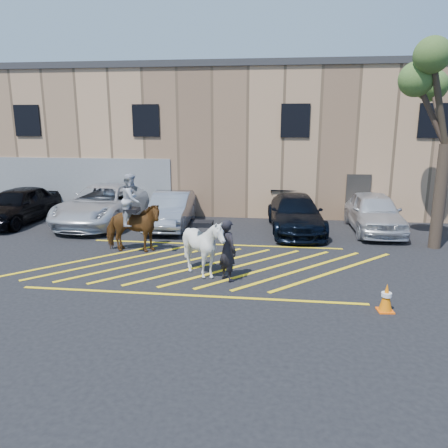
# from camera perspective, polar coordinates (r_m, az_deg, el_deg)

# --- Properties ---
(ground) EXTENTS (90.00, 90.00, 0.00)m
(ground) POSITION_cam_1_polar(r_m,az_deg,el_deg) (14.59, -2.40, -5.08)
(ground) COLOR black
(ground) RESTS_ON ground
(car_black_suv) EXTENTS (2.18, 4.97, 1.67)m
(car_black_suv) POSITION_cam_1_polar(r_m,az_deg,el_deg) (22.12, -25.30, 2.25)
(car_black_suv) COLOR black
(car_black_suv) RESTS_ON ground
(car_white_pickup) EXTENTS (3.25, 6.43, 1.74)m
(car_white_pickup) POSITION_cam_1_polar(r_m,az_deg,el_deg) (20.71, -15.38, 2.50)
(car_white_pickup) COLOR silver
(car_white_pickup) RESTS_ON ground
(car_silver_sedan) EXTENTS (1.84, 4.70, 1.52)m
(car_silver_sedan) POSITION_cam_1_polar(r_m,az_deg,el_deg) (19.44, -6.89, 1.86)
(car_silver_sedan) COLOR gray
(car_silver_sedan) RESTS_ON ground
(car_blue_suv) EXTENTS (2.59, 5.37, 1.51)m
(car_blue_suv) POSITION_cam_1_polar(r_m,az_deg,el_deg) (18.79, 9.30, 1.35)
(car_blue_suv) COLOR black
(car_blue_suv) RESTS_ON ground
(car_white_suv) EXTENTS (2.06, 4.88, 1.65)m
(car_white_suv) POSITION_cam_1_polar(r_m,az_deg,el_deg) (19.56, 18.99, 1.48)
(car_white_suv) COLOR silver
(car_white_suv) RESTS_ON ground
(handler) EXTENTS (0.79, 0.78, 1.84)m
(handler) POSITION_cam_1_polar(r_m,az_deg,el_deg) (12.79, 0.44, -3.44)
(handler) COLOR black
(handler) RESTS_ON ground
(warehouse) EXTENTS (32.42, 10.20, 7.30)m
(warehouse) POSITION_cam_1_polar(r_m,az_deg,el_deg) (25.76, 2.00, 11.26)
(warehouse) COLOR tan
(warehouse) RESTS_ON ground
(hatching_zone) EXTENTS (12.60, 5.12, 0.01)m
(hatching_zone) POSITION_cam_1_polar(r_m,az_deg,el_deg) (14.31, -2.60, -5.44)
(hatching_zone) COLOR yellow
(hatching_zone) RESTS_ON ground
(mounted_bay) EXTENTS (2.16, 1.01, 2.83)m
(mounted_bay) POSITION_cam_1_polar(r_m,az_deg,el_deg) (15.81, -11.87, 0.39)
(mounted_bay) COLOR brown
(mounted_bay) RESTS_ON ground
(saddled_white) EXTENTS (1.52, 1.70, 1.84)m
(saddled_white) POSITION_cam_1_polar(r_m,az_deg,el_deg) (13.11, -2.69, -3.00)
(saddled_white) COLOR silver
(saddled_white) RESTS_ON ground
(traffic_cone) EXTENTS (0.42, 0.42, 0.73)m
(traffic_cone) POSITION_cam_1_polar(r_m,az_deg,el_deg) (11.64, 20.43, -8.98)
(traffic_cone) COLOR #FF5C0A
(traffic_cone) RESTS_ON ground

